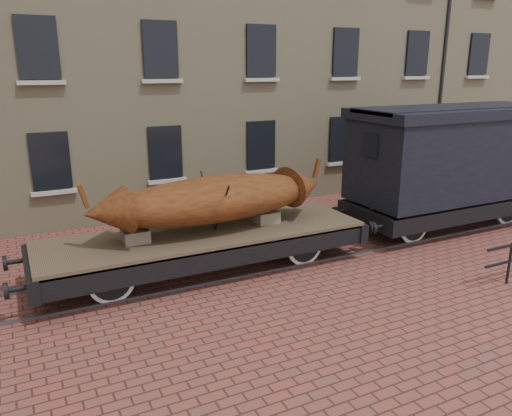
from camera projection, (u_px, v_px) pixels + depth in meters
name	position (u px, v px, depth m)	size (l,w,h in m)	color
ground	(310.00, 252.00, 13.66)	(90.00, 90.00, 0.00)	brown
warehouse_cream	(249.00, 16.00, 21.63)	(40.00, 10.19, 14.00)	tan
rail_track	(310.00, 251.00, 13.65)	(30.00, 1.52, 0.06)	#59595E
flatcar_wagon	(205.00, 240.00, 12.12)	(8.86, 2.40, 1.34)	#4E4533
iron_boat	(215.00, 199.00, 11.96)	(6.23, 1.99, 1.50)	brown
goods_van	(452.00, 153.00, 15.16)	(7.27, 2.65, 3.76)	black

